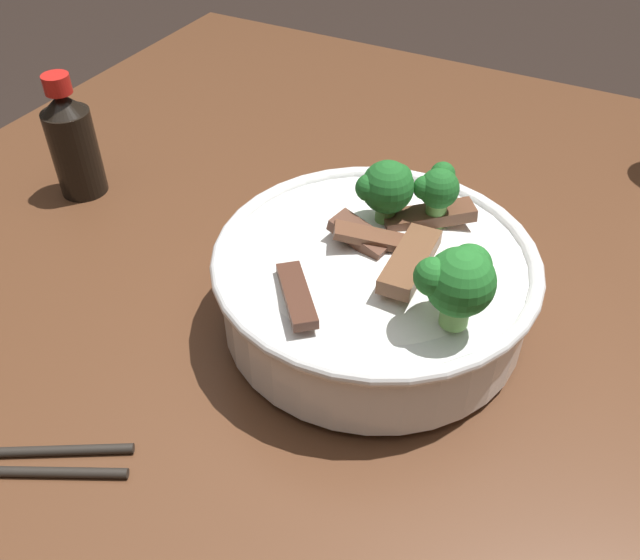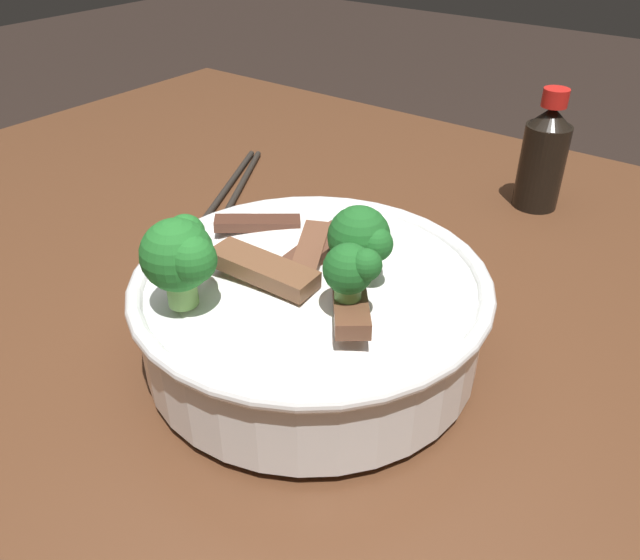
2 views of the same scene
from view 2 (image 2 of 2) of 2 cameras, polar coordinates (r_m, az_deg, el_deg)
dining_table at (r=0.64m, az=-0.30°, el=-8.45°), size 1.20×0.90×0.77m
rice_bowl at (r=0.45m, az=-0.95°, el=-2.09°), size 0.26×0.26×0.13m
chopsticks_pair at (r=0.74m, az=-7.80°, el=8.27°), size 0.12×0.19×0.01m
soy_sauce_bottle at (r=0.72m, az=19.50°, el=10.45°), size 0.05×0.05×0.13m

